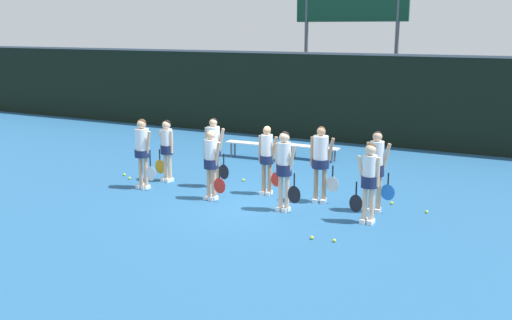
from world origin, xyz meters
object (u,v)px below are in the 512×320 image
at_px(bench_courtside, 256,145).
at_px(tennis_ball_7, 317,189).
at_px(player_5, 214,147).
at_px(player_0, 143,147).
at_px(tennis_ball_3, 392,203).
at_px(player_1, 211,160).
at_px(tennis_ball_2, 427,212).
at_px(bench_far, 313,148).
at_px(tennis_ball_4, 124,175).
at_px(player_4, 167,145).
at_px(player_3, 369,176).
at_px(tennis_ball_6, 243,180).
at_px(tennis_ball_5, 130,178).
at_px(tennis_ball_1, 334,240).
at_px(player_8, 377,165).
at_px(scoreboard, 351,16).
at_px(player_7, 321,158).
at_px(tennis_ball_0, 312,238).
at_px(player_6, 267,155).
at_px(player_2, 284,164).

distance_m(bench_courtside, tennis_ball_7, 4.07).
bearing_deg(player_5, tennis_ball_7, 13.86).
xyz_separation_m(player_0, tennis_ball_3, (5.93, 1.51, -1.03)).
xyz_separation_m(player_1, tennis_ball_2, (4.74, 1.27, -0.93)).
relative_size(player_1, tennis_ball_3, 24.15).
relative_size(bench_far, tennis_ball_4, 23.04).
relative_size(player_4, tennis_ball_4, 22.96).
height_order(player_1, tennis_ball_2, player_1).
relative_size(player_1, player_5, 0.93).
distance_m(bench_courtside, tennis_ball_4, 4.28).
height_order(bench_far, tennis_ball_4, bench_far).
bearing_deg(player_5, player_3, -19.79).
bearing_deg(bench_courtside, tennis_ball_6, -71.46).
xyz_separation_m(tennis_ball_4, tennis_ball_5, (0.38, -0.24, -0.00)).
xyz_separation_m(bench_courtside, player_3, (5.00, -4.51, 0.59)).
height_order(tennis_ball_2, tennis_ball_5, tennis_ball_5).
relative_size(tennis_ball_1, tennis_ball_7, 0.91).
relative_size(player_5, tennis_ball_3, 25.86).
height_order(player_0, tennis_ball_6, player_0).
height_order(player_3, player_8, player_8).
relative_size(scoreboard, tennis_ball_4, 77.60).
bearing_deg(tennis_ball_1, player_1, 158.88).
bearing_deg(tennis_ball_3, player_1, -158.06).
bearing_deg(player_7, scoreboard, 94.22).
relative_size(tennis_ball_0, tennis_ball_6, 1.04).
bearing_deg(player_8, tennis_ball_5, 173.14).
xyz_separation_m(bench_far, tennis_ball_5, (-3.40, -4.54, -0.33)).
bearing_deg(tennis_ball_7, tennis_ball_0, -69.45).
bearing_deg(player_0, tennis_ball_0, -5.62).
xyz_separation_m(player_6, player_8, (2.74, -0.16, 0.09)).
bearing_deg(tennis_ball_1, tennis_ball_3, 84.30).
height_order(bench_courtside, tennis_ball_3, bench_courtside).
relative_size(bench_courtside, tennis_ball_2, 28.97).
distance_m(player_8, tennis_ball_0, 2.56).
height_order(player_3, player_6, player_3).
bearing_deg(player_2, player_4, 169.69).
bearing_deg(tennis_ball_0, bench_courtside, 126.19).
height_order(player_0, player_4, player_0).
bearing_deg(player_1, tennis_ball_6, 104.50).
relative_size(player_6, tennis_ball_3, 24.51).
relative_size(scoreboard, tennis_ball_6, 81.25).
bearing_deg(scoreboard, player_5, -93.13).
bearing_deg(tennis_ball_5, player_2, -7.34).
height_order(bench_courtside, player_4, player_4).
bearing_deg(tennis_ball_5, tennis_ball_4, 147.71).
bearing_deg(tennis_ball_6, player_3, -24.62).
bearing_deg(player_8, tennis_ball_3, 66.27).
bearing_deg(player_2, player_5, 160.93).
xyz_separation_m(player_7, tennis_ball_2, (2.39, 0.29, -1.03)).
distance_m(tennis_ball_0, tennis_ball_6, 4.65).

